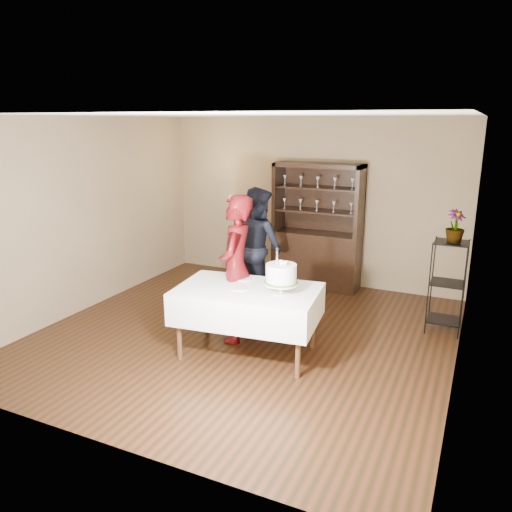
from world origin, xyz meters
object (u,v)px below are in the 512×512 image
(china_hutch, at_px, (317,246))
(plant_etagere, at_px, (447,283))
(man, at_px, (258,247))
(potted_plant, at_px, (455,226))
(cake_table, at_px, (248,304))
(woman, at_px, (236,269))
(cake, at_px, (281,275))

(china_hutch, height_order, plant_etagere, china_hutch)
(man, relative_size, potted_plant, 4.30)
(cake_table, bearing_deg, woman, 134.37)
(cake_table, relative_size, potted_plant, 4.20)
(cake_table, relative_size, woman, 0.94)
(woman, height_order, cake, woman)
(cake_table, relative_size, cake, 3.28)
(cake_table, height_order, man, man)
(plant_etagere, relative_size, cake_table, 0.70)
(plant_etagere, relative_size, man, 0.69)
(cake_table, distance_m, potted_plant, 2.73)
(china_hutch, relative_size, man, 1.15)
(plant_etagere, xyz_separation_m, woman, (-2.33, -1.34, 0.25))
(woman, relative_size, man, 1.04)
(cake, bearing_deg, cake_table, -178.48)
(plant_etagere, height_order, woman, woman)
(woman, bearing_deg, china_hutch, 159.62)
(woman, xyz_separation_m, cake, (0.72, -0.31, 0.11))
(china_hutch, height_order, cake, china_hutch)
(cake_table, height_order, potted_plant, potted_plant)
(man, distance_m, potted_plant, 2.67)
(plant_etagere, bearing_deg, cake, -134.39)
(plant_etagere, distance_m, cake, 2.33)
(cake, relative_size, potted_plant, 1.28)
(cake_table, bearing_deg, china_hutch, 91.38)
(man, bearing_deg, plant_etagere, -148.80)
(plant_etagere, height_order, man, man)
(china_hutch, relative_size, potted_plant, 4.93)
(china_hutch, relative_size, plant_etagere, 1.67)
(man, bearing_deg, china_hutch, -85.30)
(woman, relative_size, potted_plant, 4.46)
(man, xyz_separation_m, cake, (0.99, -1.53, 0.14))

